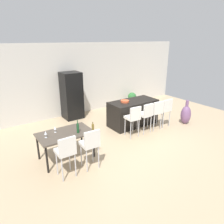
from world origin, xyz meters
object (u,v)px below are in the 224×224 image
object	(u,v)px
dining_chair_far	(90,143)
refrigerator	(72,96)
wine_bottle_left	(93,128)
dining_table	(65,135)
fruit_bowl	(125,101)
wine_glass_middle	(55,128)
wine_glass_right	(46,133)
floor_vase	(186,115)
potted_plant	(132,98)
bar_chair_middle	(146,113)
bar_chair_right	(156,111)
dining_chair_near	(66,150)
bar_chair_far	(165,108)
bar_chair_left	(133,117)
kitchen_island	(133,113)
wine_bottle_corner	(78,128)

from	to	relation	value
dining_chair_far	refrigerator	world-z (taller)	refrigerator
wine_bottle_left	dining_chair_far	bearing A→B (deg)	-126.59
dining_table	dining_chair_far	distance (m)	0.85
wine_bottle_left	fruit_bowl	world-z (taller)	wine_bottle_left
wine_glass_middle	wine_glass_right	size ratio (longest dim) A/B	1.00
floor_vase	potted_plant	distance (m)	3.00
bar_chair_middle	floor_vase	world-z (taller)	bar_chair_middle
bar_chair_right	dining_chair_near	bearing A→B (deg)	-168.19
bar_chair_far	potted_plant	xyz separation A→B (m)	(0.76, 2.74, -0.35)
bar_chair_left	potted_plant	distance (m)	3.56
refrigerator	potted_plant	size ratio (longest dim) A/B	3.07
bar_chair_right	fruit_bowl	distance (m)	1.14
kitchen_island	floor_vase	bearing A→B (deg)	-31.91
wine_glass_middle	refrigerator	world-z (taller)	refrigerator
bar_chair_right	wine_bottle_corner	distance (m)	3.04
bar_chair_far	wine_bottle_left	size ratio (longest dim) A/B	3.84
wine_bottle_left	wine_bottle_corner	world-z (taller)	wine_bottle_corner
dining_table	dining_chair_near	world-z (taller)	dining_chair_near
bar_chair_middle	wine_bottle_left	distance (m)	2.23
wine_bottle_corner	wine_glass_middle	size ratio (longest dim) A/B	1.97
bar_chair_right	refrigerator	bearing A→B (deg)	124.50
bar_chair_middle	kitchen_island	bearing A→B (deg)	81.65
fruit_bowl	potted_plant	bearing A→B (deg)	44.31
wine_bottle_corner	wine_glass_right	size ratio (longest dim) A/B	1.97
bar_chair_middle	wine_bottle_corner	distance (m)	2.56
dining_table	potted_plant	xyz separation A→B (m)	(4.54, 2.71, -0.32)
dining_chair_near	wine_glass_middle	distance (m)	0.99
bar_chair_middle	refrigerator	distance (m)	3.09
dining_table	wine_glass_middle	distance (m)	0.33
bar_chair_right	floor_vase	xyz separation A→B (m)	(1.33, -0.26, -0.34)
bar_chair_right	potted_plant	distance (m)	3.02
fruit_bowl	bar_chair_left	bearing A→B (deg)	-110.09
kitchen_island	fruit_bowl	world-z (taller)	fruit_bowl
dining_chair_near	wine_bottle_left	distance (m)	1.05
bar_chair_left	potted_plant	size ratio (longest dim) A/B	1.75
wine_bottle_corner	refrigerator	bearing A→B (deg)	68.39
wine_bottle_left	floor_vase	world-z (taller)	wine_bottle_left
bar_chair_far	dining_table	world-z (taller)	bar_chair_far
bar_chair_far	dining_chair_near	size ratio (longest dim) A/B	1.00
bar_chair_right	refrigerator	world-z (taller)	refrigerator
floor_vase	wine_glass_right	bearing A→B (deg)	176.65
floor_vase	refrigerator	bearing A→B (deg)	136.97
kitchen_island	bar_chair_middle	world-z (taller)	bar_chair_middle
bar_chair_far	wine_bottle_left	world-z (taller)	bar_chair_far
wine_glass_middle	fruit_bowl	size ratio (longest dim) A/B	0.59
bar_chair_middle	wine_bottle_left	xyz separation A→B (m)	(-2.20, -0.32, 0.15)
floor_vase	wine_glass_middle	bearing A→B (deg)	174.49
wine_bottle_corner	wine_glass_right	xyz separation A→B (m)	(-0.78, 0.19, -0.01)
dining_table	kitchen_island	bearing A→B (deg)	14.63
kitchen_island	dining_table	size ratio (longest dim) A/B	1.29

